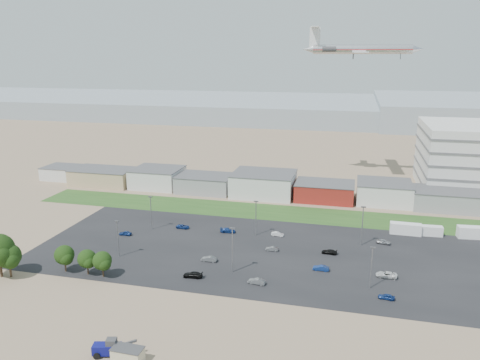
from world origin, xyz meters
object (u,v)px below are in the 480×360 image
(parked_car_3, at_px, (193,275))
(parked_car_4, at_px, (209,259))
(portable_shed, at_px, (128,355))
(airliner, at_px, (362,49))
(parked_car_6, at_px, (228,230))
(parked_car_11, at_px, (278,234))
(parked_car_0, at_px, (387,275))
(parked_car_5, at_px, (125,233))
(parked_car_12, at_px, (329,252))
(parked_car_1, at_px, (321,268))
(parked_car_2, at_px, (386,297))
(parked_car_7, at_px, (272,249))
(parked_car_9, at_px, (183,227))
(telehandler, at_px, (107,347))
(box_trailer_a, at_px, (406,229))
(parked_car_13, at_px, (257,281))
(parked_car_8, at_px, (384,242))

(parked_car_3, relative_size, parked_car_4, 1.14)
(portable_shed, height_order, airliner, airliner)
(parked_car_6, bearing_deg, portable_shed, 173.34)
(portable_shed, relative_size, parked_car_11, 1.50)
(parked_car_0, bearing_deg, airliner, -171.22)
(parked_car_5, bearing_deg, parked_car_12, 89.71)
(parked_car_1, height_order, parked_car_2, parked_car_1)
(portable_shed, bearing_deg, parked_car_4, 90.25)
(parked_car_7, bearing_deg, parked_car_9, -110.72)
(airliner, bearing_deg, parked_car_12, -97.25)
(portable_shed, distance_m, parked_car_4, 40.76)
(parked_car_7, bearing_deg, parked_car_1, 55.54)
(parked_car_3, bearing_deg, parked_car_12, 121.98)
(telehandler, height_order, parked_car_7, telehandler)
(telehandler, distance_m, box_trailer_a, 88.92)
(parked_car_9, height_order, parked_car_12, parked_car_12)
(box_trailer_a, height_order, parked_car_4, box_trailer_a)
(parked_car_1, xyz_separation_m, parked_car_3, (-28.03, -10.68, 0.02))
(telehandler, bearing_deg, parked_car_13, 44.73)
(parked_car_5, bearing_deg, parked_car_11, 102.08)
(telehandler, bearing_deg, parked_car_6, 71.86)
(parked_car_9, bearing_deg, parked_car_13, -134.28)
(parked_car_1, relative_size, parked_car_12, 0.96)
(telehandler, xyz_separation_m, parked_car_12, (33.63, 51.65, -0.99))
(portable_shed, bearing_deg, parked_car_8, 57.07)
(box_trailer_a, height_order, parked_car_0, box_trailer_a)
(parked_car_6, distance_m, parked_car_8, 42.94)
(parked_car_0, height_order, parked_car_9, parked_car_0)
(box_trailer_a, bearing_deg, parked_car_9, -168.99)
(parked_car_0, xyz_separation_m, parked_car_3, (-42.83, -10.73, -0.00))
(parked_car_9, relative_size, parked_car_13, 0.99)
(box_trailer_a, relative_size, parked_car_3, 1.89)
(parked_car_4, bearing_deg, parked_car_1, 93.32)
(parked_car_3, bearing_deg, parked_car_0, 100.60)
(parked_car_3, relative_size, parked_car_12, 1.13)
(parked_car_3, bearing_deg, telehandler, -11.38)
(parked_car_3, distance_m, parked_car_13, 14.79)
(parked_car_7, bearing_deg, parked_car_0, 71.61)
(telehandler, relative_size, parked_car_5, 2.13)
(parked_car_1, height_order, parked_car_12, parked_car_1)
(box_trailer_a, height_order, parked_car_6, box_trailer_a)
(portable_shed, xyz_separation_m, parked_car_5, (-27.24, 51.68, -0.72))
(parked_car_7, distance_m, parked_car_9, 29.96)
(parked_car_2, bearing_deg, parked_car_0, -175.60)
(portable_shed, relative_size, parked_car_4, 1.34)
(parked_car_0, height_order, parked_car_5, parked_car_0)
(box_trailer_a, xyz_separation_m, parked_car_13, (-34.61, -39.72, -0.94))
(box_trailer_a, height_order, parked_car_7, box_trailer_a)
(parked_car_1, xyz_separation_m, parked_car_5, (-55.31, 9.45, -0.03))
(parked_car_13, bearing_deg, parked_car_9, -128.78)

